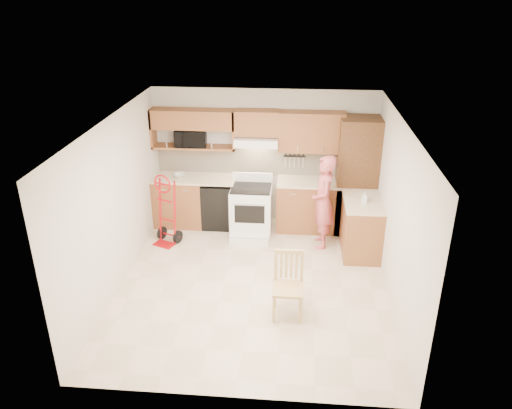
# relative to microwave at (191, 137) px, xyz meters

# --- Properties ---
(floor) EXTENTS (4.00, 4.50, 0.02)m
(floor) POSITION_rel_microwave_xyz_m (1.30, -2.08, -1.65)
(floor) COLOR beige
(floor) RESTS_ON ground
(ceiling) EXTENTS (4.00, 4.50, 0.02)m
(ceiling) POSITION_rel_microwave_xyz_m (1.30, -2.08, 0.87)
(ceiling) COLOR white
(ceiling) RESTS_ON ground
(wall_back) EXTENTS (4.00, 0.02, 2.50)m
(wall_back) POSITION_rel_microwave_xyz_m (1.30, 0.17, -0.39)
(wall_back) COLOR beige
(wall_back) RESTS_ON ground
(wall_front) EXTENTS (4.00, 0.02, 2.50)m
(wall_front) POSITION_rel_microwave_xyz_m (1.30, -4.34, -0.39)
(wall_front) COLOR beige
(wall_front) RESTS_ON ground
(wall_left) EXTENTS (0.02, 4.50, 2.50)m
(wall_left) POSITION_rel_microwave_xyz_m (-0.71, -2.08, -0.39)
(wall_left) COLOR beige
(wall_left) RESTS_ON ground
(wall_right) EXTENTS (0.02, 4.50, 2.50)m
(wall_right) POSITION_rel_microwave_xyz_m (3.31, -2.08, -0.39)
(wall_right) COLOR beige
(wall_right) RESTS_ON ground
(backsplash) EXTENTS (3.92, 0.03, 0.55)m
(backsplash) POSITION_rel_microwave_xyz_m (1.30, 0.15, -0.44)
(backsplash) COLOR beige
(backsplash) RESTS_ON wall_back
(lower_cab_left) EXTENTS (0.90, 0.60, 0.90)m
(lower_cab_left) POSITION_rel_microwave_xyz_m (-0.25, -0.14, -1.19)
(lower_cab_left) COLOR brown
(lower_cab_left) RESTS_ON ground
(dishwasher) EXTENTS (0.60, 0.60, 0.85)m
(dishwasher) POSITION_rel_microwave_xyz_m (0.50, -0.14, -1.22)
(dishwasher) COLOR black
(dishwasher) RESTS_ON ground
(lower_cab_right) EXTENTS (1.14, 0.60, 0.90)m
(lower_cab_right) POSITION_rel_microwave_xyz_m (2.13, -0.14, -1.19)
(lower_cab_right) COLOR brown
(lower_cab_right) RESTS_ON ground
(countertop_left) EXTENTS (1.50, 0.63, 0.04)m
(countertop_left) POSITION_rel_microwave_xyz_m (0.05, -0.13, -0.72)
(countertop_left) COLOR beige
(countertop_left) RESTS_ON lower_cab_left
(countertop_right) EXTENTS (1.14, 0.63, 0.04)m
(countertop_right) POSITION_rel_microwave_xyz_m (2.13, -0.13, -0.72)
(countertop_right) COLOR beige
(countertop_right) RESTS_ON lower_cab_right
(cab_return_right) EXTENTS (0.60, 1.00, 0.90)m
(cab_return_right) POSITION_rel_microwave_xyz_m (3.00, -0.94, -1.19)
(cab_return_right) COLOR brown
(cab_return_right) RESTS_ON ground
(countertop_return) EXTENTS (0.63, 1.00, 0.04)m
(countertop_return) POSITION_rel_microwave_xyz_m (3.00, -0.94, -0.72)
(countertop_return) COLOR beige
(countertop_return) RESTS_ON cab_return_right
(pantry_tall) EXTENTS (0.70, 0.60, 2.10)m
(pantry_tall) POSITION_rel_microwave_xyz_m (2.95, -0.14, -0.59)
(pantry_tall) COLOR brown
(pantry_tall) RESTS_ON ground
(upper_cab_left) EXTENTS (1.50, 0.33, 0.34)m
(upper_cab_left) POSITION_rel_microwave_xyz_m (0.05, 0.00, 0.34)
(upper_cab_left) COLOR brown
(upper_cab_left) RESTS_ON wall_back
(upper_shelf_mw) EXTENTS (1.50, 0.33, 0.04)m
(upper_shelf_mw) POSITION_rel_microwave_xyz_m (0.05, 0.00, -0.17)
(upper_shelf_mw) COLOR brown
(upper_shelf_mw) RESTS_ON wall_back
(upper_cab_center) EXTENTS (0.76, 0.33, 0.44)m
(upper_cab_center) POSITION_rel_microwave_xyz_m (1.18, 0.00, 0.30)
(upper_cab_center) COLOR brown
(upper_cab_center) RESTS_ON wall_back
(upper_cab_right) EXTENTS (1.14, 0.33, 0.70)m
(upper_cab_right) POSITION_rel_microwave_xyz_m (2.13, 0.00, 0.16)
(upper_cab_right) COLOR brown
(upper_cab_right) RESTS_ON wall_back
(range_hood) EXTENTS (0.76, 0.46, 0.14)m
(range_hood) POSITION_rel_microwave_xyz_m (1.18, -0.06, -0.01)
(range_hood) COLOR white
(range_hood) RESTS_ON wall_back
(knife_strip) EXTENTS (0.40, 0.05, 0.29)m
(knife_strip) POSITION_rel_microwave_xyz_m (1.85, 0.12, -0.40)
(knife_strip) COLOR black
(knife_strip) RESTS_ON backsplash
(microwave) EXTENTS (0.59, 0.43, 0.31)m
(microwave) POSITION_rel_microwave_xyz_m (0.00, 0.00, 0.00)
(microwave) COLOR black
(microwave) RESTS_ON upper_shelf_mw
(range) EXTENTS (0.72, 0.95, 1.06)m
(range) POSITION_rel_microwave_xyz_m (1.12, -0.49, -1.11)
(range) COLOR white
(range) RESTS_ON ground
(person) EXTENTS (0.42, 0.61, 1.62)m
(person) POSITION_rel_microwave_xyz_m (2.36, -0.76, -0.83)
(person) COLOR #C5555B
(person) RESTS_ON ground
(hand_truck) EXTENTS (0.57, 0.55, 1.15)m
(hand_truck) POSITION_rel_microwave_xyz_m (-0.32, -0.92, -1.07)
(hand_truck) COLOR #B60E13
(hand_truck) RESTS_ON ground
(dining_chair) EXTENTS (0.41, 0.45, 0.92)m
(dining_chair) POSITION_rel_microwave_xyz_m (1.84, -2.79, -1.19)
(dining_chair) COLOR tan
(dining_chair) RESTS_ON ground
(soap_bottle) EXTENTS (0.10, 0.10, 0.19)m
(soap_bottle) POSITION_rel_microwave_xyz_m (3.00, -0.99, -0.61)
(soap_bottle) COLOR white
(soap_bottle) RESTS_ON countertop_return
(bowl) EXTENTS (0.27, 0.27, 0.05)m
(bowl) POSITION_rel_microwave_xyz_m (-0.21, -0.14, -0.68)
(bowl) COLOR white
(bowl) RESTS_ON countertop_left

